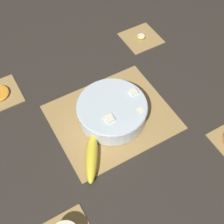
{
  "coord_description": "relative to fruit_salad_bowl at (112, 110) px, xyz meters",
  "views": [
    {
      "loc": [
        -0.31,
        -0.54,
        0.91
      ],
      "look_at": [
        0.0,
        0.0,
        0.03
      ],
      "focal_mm": 50.0,
      "sensor_mm": 36.0,
      "label": 1
    }
  ],
  "objects": [
    {
      "name": "banana_coin_single",
      "position": [
        0.31,
        0.29,
        -0.03
      ],
      "size": [
        0.03,
        0.03,
        0.01
      ],
      "color": "#F7EFC6",
      "rests_on": "coaster_mat_far_right"
    },
    {
      "name": "whole_banana",
      "position": [
        -0.14,
        -0.11,
        -0.02
      ],
      "size": [
        0.12,
        0.17,
        0.04
      ],
      "color": "yellow",
      "rests_on": "bamboo_mat_center"
    },
    {
      "name": "bamboo_mat_center",
      "position": [
        0.0,
        -0.0,
        -0.04
      ],
      "size": [
        0.41,
        0.34,
        0.01
      ],
      "color": "#A8844C",
      "rests_on": "ground_plane"
    },
    {
      "name": "fruit_salad_bowl",
      "position": [
        0.0,
        0.0,
        0.0
      ],
      "size": [
        0.24,
        0.24,
        0.08
      ],
      "color": "silver",
      "rests_on": "bamboo_mat_center"
    },
    {
      "name": "coaster_mat_far_right",
      "position": [
        0.31,
        0.29,
        -0.04
      ],
      "size": [
        0.15,
        0.15,
        0.01
      ],
      "color": "#A8844C",
      "rests_on": "ground_plane"
    },
    {
      "name": "ground_plane",
      "position": [
        0.0,
        -0.0,
        -0.04
      ],
      "size": [
        6.0,
        6.0,
        0.0
      ],
      "primitive_type": "plane",
      "color": "#2D2823"
    }
  ]
}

